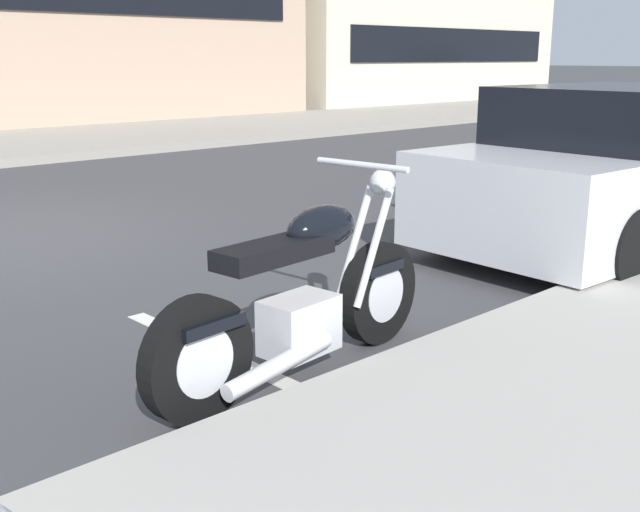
{
  "coord_description": "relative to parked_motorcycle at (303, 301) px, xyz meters",
  "views": [
    {
      "loc": [
        -2.45,
        -7.29,
        1.66
      ],
      "look_at": [
        0.25,
        -4.44,
        0.65
      ],
      "focal_mm": 43.42,
      "sensor_mm": 36.0,
      "label": 1
    }
  ],
  "objects": [
    {
      "name": "parked_motorcycle",
      "position": [
        0.0,
        0.0,
        0.0
      ],
      "size": [
        2.0,
        0.62,
        1.1
      ],
      "rotation": [
        0.0,
        0.0,
        0.1
      ],
      "color": "black",
      "rests_on": "ground"
    },
    {
      "name": "sidewalk_far_curb",
      "position": [
        11.86,
        11.53,
        -0.35
      ],
      "size": [
        120.0,
        5.0,
        0.14
      ],
      "primitive_type": "cube",
      "color": "gray",
      "rests_on": "ground"
    },
    {
      "name": "parking_stall_stripe",
      "position": [
        -0.14,
        0.4,
        -0.42
      ],
      "size": [
        0.12,
        2.2,
        0.01
      ],
      "primitive_type": "cube",
      "color": "silver",
      "rests_on": "ground"
    },
    {
      "name": "parked_car_at_intersection",
      "position": [
        4.15,
        0.26,
        0.25
      ],
      "size": [
        4.27,
        1.96,
        1.41
      ],
      "rotation": [
        0.0,
        0.0,
        -0.05
      ],
      "color": "silver",
      "rests_on": "ground"
    }
  ]
}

